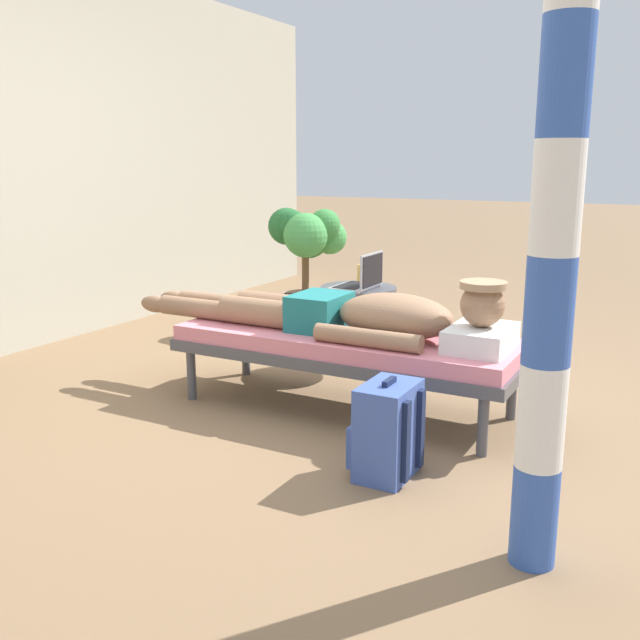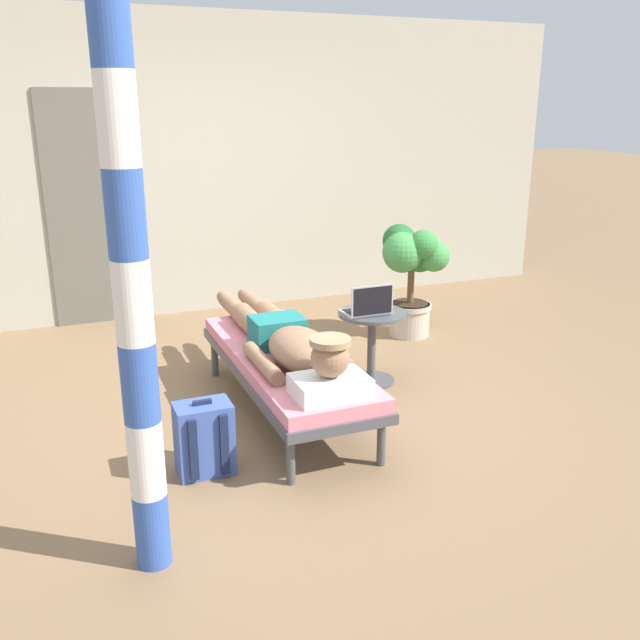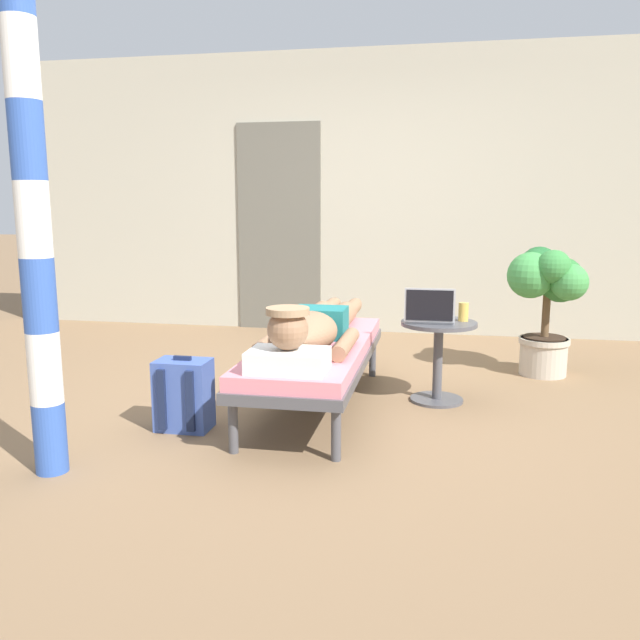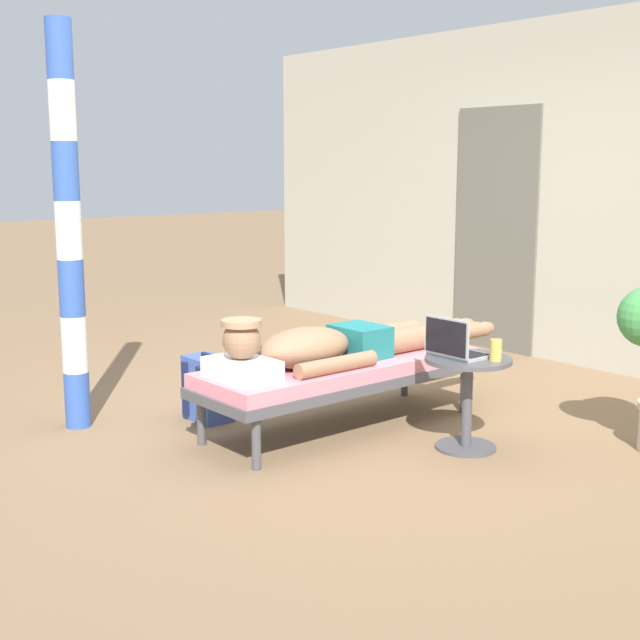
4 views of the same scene
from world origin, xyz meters
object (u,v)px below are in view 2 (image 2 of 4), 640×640
(laptop, at_px, (368,307))
(side_table, at_px, (372,335))
(potted_plant, at_px, (412,263))
(lounge_chair, at_px, (286,364))
(person_reclining, at_px, (288,340))
(porch_post, at_px, (133,302))
(drink_glass, at_px, (389,300))
(backpack, at_px, (204,439))

(laptop, bearing_deg, side_table, 40.52)
(potted_plant, bearing_deg, side_table, -133.45)
(lounge_chair, height_order, laptop, laptop)
(person_reclining, xyz_separation_m, porch_post, (-1.04, -1.16, 0.67))
(side_table, relative_size, porch_post, 0.22)
(person_reclining, height_order, potted_plant, potted_plant)
(person_reclining, relative_size, porch_post, 0.91)
(side_table, distance_m, drink_glass, 0.28)
(lounge_chair, height_order, porch_post, porch_post)
(drink_glass, bearing_deg, side_table, -162.60)
(side_table, height_order, backpack, side_table)
(lounge_chair, bearing_deg, side_table, 20.66)
(laptop, xyz_separation_m, drink_glass, (0.21, 0.10, 0.00))
(drink_glass, relative_size, porch_post, 0.05)
(potted_plant, bearing_deg, laptop, -133.85)
(laptop, bearing_deg, porch_post, -140.25)
(side_table, relative_size, drink_glass, 4.40)
(side_table, relative_size, laptop, 1.69)
(side_table, bearing_deg, laptop, -139.48)
(lounge_chair, xyz_separation_m, backpack, (-0.65, -0.52, -0.15))
(lounge_chair, relative_size, drink_glass, 15.43)
(backpack, height_order, potted_plant, potted_plant)
(side_table, relative_size, potted_plant, 0.55)
(lounge_chair, height_order, side_table, side_table)
(person_reclining, relative_size, drink_glass, 18.24)
(drink_glass, xyz_separation_m, potted_plant, (0.62, 0.76, 0.06))
(potted_plant, height_order, porch_post, porch_post)
(side_table, xyz_separation_m, drink_glass, (0.15, 0.05, 0.23))
(lounge_chair, height_order, backpack, backpack)
(potted_plant, distance_m, porch_post, 3.48)
(lounge_chair, distance_m, laptop, 0.76)
(laptop, bearing_deg, lounge_chair, -161.47)
(potted_plant, bearing_deg, porch_post, -138.03)
(person_reclining, relative_size, potted_plant, 2.30)
(person_reclining, distance_m, porch_post, 1.70)
(person_reclining, bearing_deg, lounge_chair, 90.00)
(person_reclining, xyz_separation_m, drink_glass, (0.89, 0.37, 0.06))
(potted_plant, bearing_deg, person_reclining, -143.05)
(side_table, xyz_separation_m, porch_post, (-1.79, -1.49, 0.83))
(side_table, bearing_deg, lounge_chair, -159.34)
(laptop, height_order, backpack, laptop)
(backpack, xyz_separation_m, potted_plant, (2.17, 1.61, 0.44))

